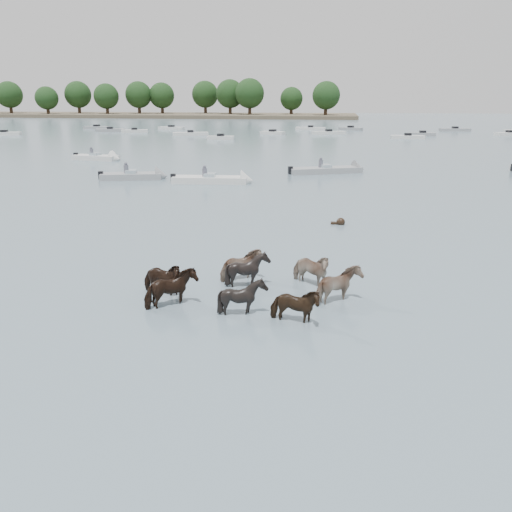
# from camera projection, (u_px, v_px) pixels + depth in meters

# --- Properties ---
(ground) EXTENTS (400.00, 400.00, 0.00)m
(ground) POSITION_uv_depth(u_px,v_px,m) (180.00, 321.00, 14.70)
(ground) COLOR #4A5F6A
(ground) RESTS_ON ground
(shoreline) EXTENTS (160.00, 30.00, 1.00)m
(shoreline) POSITION_uv_depth(u_px,v_px,m) (108.00, 115.00, 166.22)
(shoreline) COLOR #4C4233
(shoreline) RESTS_ON ground
(pony_herd) EXTENTS (7.33, 4.46, 1.37)m
(pony_herd) POSITION_uv_depth(u_px,v_px,m) (250.00, 283.00, 16.27)
(pony_herd) COLOR black
(pony_herd) RESTS_ON ground
(swimming_pony) EXTENTS (0.72, 0.44, 0.44)m
(swimming_pony) POSITION_uv_depth(u_px,v_px,m) (340.00, 222.00, 25.77)
(swimming_pony) COLOR black
(swimming_pony) RESTS_ON ground
(motorboat_a) EXTENTS (5.37, 2.90, 1.92)m
(motorboat_a) POSITION_uv_depth(u_px,v_px,m) (141.00, 176.00, 39.94)
(motorboat_a) COLOR gray
(motorboat_a) RESTS_ON ground
(motorboat_b) EXTENTS (6.27, 2.09, 1.92)m
(motorboat_b) POSITION_uv_depth(u_px,v_px,m) (221.00, 180.00, 38.07)
(motorboat_b) COLOR silver
(motorboat_b) RESTS_ON ground
(motorboat_c) EXTENTS (6.74, 3.98, 1.92)m
(motorboat_c) POSITION_uv_depth(u_px,v_px,m) (334.00, 170.00, 43.25)
(motorboat_c) COLOR gray
(motorboat_c) RESTS_ON ground
(motorboat_f) EXTENTS (5.47, 2.37, 1.92)m
(motorboat_f) POSITION_uv_depth(u_px,v_px,m) (102.00, 158.00, 51.81)
(motorboat_f) COLOR silver
(motorboat_f) RESTS_ON ground
(distant_flotilla) EXTENTS (107.43, 28.29, 0.93)m
(distant_flotilla) POSITION_uv_depth(u_px,v_px,m) (308.00, 132.00, 89.70)
(distant_flotilla) COLOR silver
(distant_flotilla) RESTS_ON ground
(treeline) EXTENTS (147.64, 22.03, 11.69)m
(treeline) POSITION_uv_depth(u_px,v_px,m) (103.00, 95.00, 163.47)
(treeline) COLOR #382619
(treeline) RESTS_ON ground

